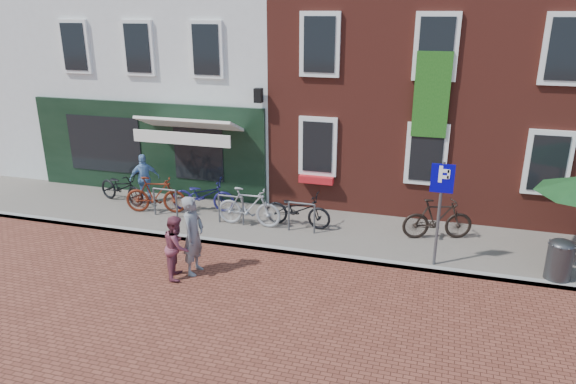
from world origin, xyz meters
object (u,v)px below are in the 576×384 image
(bicycle_5, at_px, (438,219))
(litter_bin, at_px, (560,257))
(parking_sign, at_px, (441,196))
(bicycle_3, at_px, (249,207))
(bicycle_4, at_px, (298,209))
(cafe_person, at_px, (145,178))
(bicycle_1, at_px, (156,195))
(bicycle_0, at_px, (122,187))
(bicycle_2, at_px, (203,195))
(woman, at_px, (193,235))
(boy, at_px, (177,247))

(bicycle_5, bearing_deg, litter_bin, -136.49)
(litter_bin, distance_m, parking_sign, 2.86)
(bicycle_3, bearing_deg, bicycle_5, -84.53)
(parking_sign, bearing_deg, bicycle_4, 160.24)
(cafe_person, relative_size, bicycle_3, 0.84)
(parking_sign, relative_size, bicycle_1, 1.38)
(litter_bin, height_order, bicycle_0, litter_bin)
(bicycle_3, bearing_deg, litter_bin, -97.86)
(bicycle_2, bearing_deg, cafe_person, 74.08)
(bicycle_0, height_order, bicycle_4, same)
(bicycle_2, distance_m, bicycle_3, 1.79)
(woman, height_order, bicycle_1, woman)
(bicycle_3, bearing_deg, boy, 167.90)
(parking_sign, distance_m, bicycle_1, 8.00)
(litter_bin, xyz_separation_m, cafe_person, (-11.20, 1.78, 0.24))
(boy, xyz_separation_m, bicycle_5, (5.52, 3.53, -0.09))
(litter_bin, relative_size, cafe_person, 0.66)
(cafe_person, height_order, bicycle_4, cafe_person)
(bicycle_4, bearing_deg, bicycle_5, -82.95)
(litter_bin, bearing_deg, bicycle_3, 173.05)
(bicycle_5, bearing_deg, cafe_person, 70.90)
(bicycle_2, height_order, bicycle_4, same)
(litter_bin, xyz_separation_m, bicycle_1, (-10.44, 1.09, 0.03))
(bicycle_1, height_order, bicycle_4, bicycle_1)
(woman, bearing_deg, litter_bin, -76.66)
(bicycle_2, bearing_deg, bicycle_5, -101.34)
(bicycle_2, height_order, bicycle_3, bicycle_3)
(bicycle_0, distance_m, bicycle_4, 5.63)
(litter_bin, distance_m, bicycle_3, 7.58)
(litter_bin, height_order, bicycle_2, litter_bin)
(bicycle_2, bearing_deg, bicycle_3, -122.14)
(bicycle_2, xyz_separation_m, bicycle_3, (1.66, -0.66, 0.05))
(litter_bin, relative_size, bicycle_4, 0.54)
(parking_sign, relative_size, cafe_person, 1.64)
(parking_sign, relative_size, bicycle_3, 1.38)
(litter_bin, xyz_separation_m, boy, (-8.11, -2.06, 0.12))
(litter_bin, relative_size, woman, 0.54)
(litter_bin, relative_size, bicycle_5, 0.55)
(woman, xyz_separation_m, cafe_person, (-3.36, 3.56, -0.07))
(litter_bin, bearing_deg, bicycle_4, 168.71)
(woman, height_order, boy, woman)
(parking_sign, bearing_deg, bicycle_2, 165.99)
(boy, distance_m, bicycle_0, 5.19)
(litter_bin, height_order, woman, woman)
(boy, bearing_deg, bicycle_3, -30.10)
(woman, bearing_deg, bicycle_0, 51.05)
(bicycle_0, height_order, bicycle_2, same)
(woman, distance_m, bicycle_4, 3.44)
(litter_bin, bearing_deg, bicycle_5, 150.54)
(litter_bin, relative_size, bicycle_2, 0.54)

